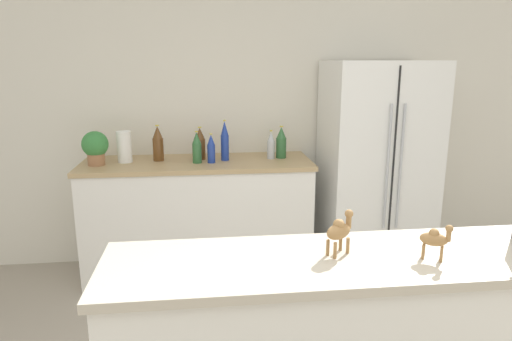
# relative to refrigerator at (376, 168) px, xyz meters

# --- Properties ---
(wall_back) EXTENTS (8.00, 0.06, 2.55)m
(wall_back) POSITION_rel_refrigerator_xyz_m (-1.01, 0.38, 0.42)
(wall_back) COLOR silver
(wall_back) RESTS_ON ground_plane
(back_counter) EXTENTS (1.79, 0.63, 0.94)m
(back_counter) POSITION_rel_refrigerator_xyz_m (-1.44, 0.05, -0.38)
(back_counter) COLOR white
(back_counter) RESTS_ON ground_plane
(refrigerator) EXTENTS (0.84, 0.70, 1.71)m
(refrigerator) POSITION_rel_refrigerator_xyz_m (0.00, 0.00, 0.00)
(refrigerator) COLOR white
(refrigerator) RESTS_ON ground_plane
(potted_plant) EXTENTS (0.20, 0.20, 0.26)m
(potted_plant) POSITION_rel_refrigerator_xyz_m (-2.20, 0.00, 0.22)
(potted_plant) COLOR #9E6B47
(potted_plant) RESTS_ON back_counter
(paper_towel_roll) EXTENTS (0.11, 0.11, 0.24)m
(paper_towel_roll) POSITION_rel_refrigerator_xyz_m (-2.00, 0.08, 0.20)
(paper_towel_roll) COLOR white
(paper_towel_roll) RESTS_ON back_counter
(back_bottle_0) EXTENTS (0.08, 0.08, 0.26)m
(back_bottle_0) POSITION_rel_refrigerator_xyz_m (-1.42, 0.12, 0.21)
(back_bottle_0) COLOR brown
(back_bottle_0) RESTS_ON back_counter
(back_bottle_1) EXTENTS (0.06, 0.06, 0.32)m
(back_bottle_1) POSITION_rel_refrigerator_xyz_m (-1.22, 0.06, 0.24)
(back_bottle_1) COLOR navy
(back_bottle_1) RESTS_ON back_counter
(back_bottle_2) EXTENTS (0.08, 0.08, 0.28)m
(back_bottle_2) POSITION_rel_refrigerator_xyz_m (-1.74, 0.11, 0.22)
(back_bottle_2) COLOR brown
(back_bottle_2) RESTS_ON back_counter
(back_bottle_3) EXTENTS (0.06, 0.06, 0.23)m
(back_bottle_3) POSITION_rel_refrigerator_xyz_m (-0.85, 0.08, 0.19)
(back_bottle_3) COLOR #B2B7BC
(back_bottle_3) RESTS_ON back_counter
(back_bottle_4) EXTENTS (0.06, 0.06, 0.23)m
(back_bottle_4) POSITION_rel_refrigerator_xyz_m (-1.33, -0.02, 0.19)
(back_bottle_4) COLOR navy
(back_bottle_4) RESTS_ON back_counter
(back_bottle_5) EXTENTS (0.07, 0.07, 0.25)m
(back_bottle_5) POSITION_rel_refrigerator_xyz_m (-1.44, -0.01, 0.20)
(back_bottle_5) COLOR #2D6033
(back_bottle_5) RESTS_ON back_counter
(back_bottle_6) EXTENTS (0.08, 0.08, 0.26)m
(back_bottle_6) POSITION_rel_refrigerator_xyz_m (-0.77, 0.10, 0.21)
(back_bottle_6) COLOR #2D6033
(back_bottle_6) RESTS_ON back_counter
(camel_figurine) EXTENTS (0.13, 0.11, 0.16)m
(camel_figurine) POSITION_rel_refrigerator_xyz_m (-0.89, -1.92, 0.24)
(camel_figurine) COLOR olive
(camel_figurine) RESTS_ON bar_counter
(camel_figurine_second) EXTENTS (0.11, 0.09, 0.14)m
(camel_figurine_second) POSITION_rel_refrigerator_xyz_m (-0.56, -2.01, 0.22)
(camel_figurine_second) COLOR olive
(camel_figurine_second) RESTS_ON bar_counter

